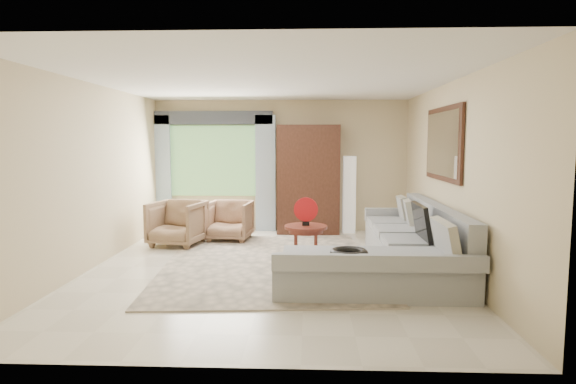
{
  "coord_description": "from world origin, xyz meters",
  "views": [
    {
      "loc": [
        0.53,
        -6.61,
        1.78
      ],
      "look_at": [
        0.25,
        0.35,
        1.05
      ],
      "focal_mm": 30.0,
      "sensor_mm": 36.0,
      "label": 1
    }
  ],
  "objects_px": {
    "tv_screen": "(422,222)",
    "floor_lamp": "(349,195)",
    "potted_plant": "(160,219)",
    "sectional_sofa": "(400,253)",
    "armoire": "(308,179)",
    "coffee_table": "(306,246)",
    "armchair_left": "(177,223)",
    "armchair_right": "(229,221)"
  },
  "relations": [
    {
      "from": "tv_screen",
      "to": "potted_plant",
      "type": "distance_m",
      "value": 5.14
    },
    {
      "from": "sectional_sofa",
      "to": "armoire",
      "type": "xyz_separation_m",
      "value": [
        -1.23,
        2.9,
        0.77
      ]
    },
    {
      "from": "sectional_sofa",
      "to": "armoire",
      "type": "distance_m",
      "value": 3.24
    },
    {
      "from": "armoire",
      "to": "tv_screen",
      "type": "bearing_deg",
      "value": -63.16
    },
    {
      "from": "armchair_right",
      "to": "potted_plant",
      "type": "height_order",
      "value": "armchair_right"
    },
    {
      "from": "armchair_left",
      "to": "potted_plant",
      "type": "relative_size",
      "value": 1.44
    },
    {
      "from": "coffee_table",
      "to": "armoire",
      "type": "relative_size",
      "value": 0.29
    },
    {
      "from": "tv_screen",
      "to": "armchair_left",
      "type": "distance_m",
      "value": 4.13
    },
    {
      "from": "sectional_sofa",
      "to": "armchair_right",
      "type": "height_order",
      "value": "sectional_sofa"
    },
    {
      "from": "sectional_sofa",
      "to": "tv_screen",
      "type": "distance_m",
      "value": 0.52
    },
    {
      "from": "floor_lamp",
      "to": "coffee_table",
      "type": "bearing_deg",
      "value": -107.17
    },
    {
      "from": "potted_plant",
      "to": "armoire",
      "type": "relative_size",
      "value": 0.28
    },
    {
      "from": "potted_plant",
      "to": "armoire",
      "type": "xyz_separation_m",
      "value": [
        2.86,
        0.28,
        0.75
      ]
    },
    {
      "from": "tv_screen",
      "to": "floor_lamp",
      "type": "height_order",
      "value": "floor_lamp"
    },
    {
      "from": "tv_screen",
      "to": "armoire",
      "type": "height_order",
      "value": "armoire"
    },
    {
      "from": "floor_lamp",
      "to": "sectional_sofa",
      "type": "bearing_deg",
      "value": -81.67
    },
    {
      "from": "armchair_left",
      "to": "potted_plant",
      "type": "distance_m",
      "value": 1.17
    },
    {
      "from": "tv_screen",
      "to": "potted_plant",
      "type": "xyz_separation_m",
      "value": [
        -4.36,
        2.69,
        -0.42
      ]
    },
    {
      "from": "armchair_right",
      "to": "floor_lamp",
      "type": "xyz_separation_m",
      "value": [
        2.23,
        0.86,
        0.39
      ]
    },
    {
      "from": "sectional_sofa",
      "to": "armchair_left",
      "type": "bearing_deg",
      "value": 154.9
    },
    {
      "from": "tv_screen",
      "to": "coffee_table",
      "type": "distance_m",
      "value": 1.62
    },
    {
      "from": "coffee_table",
      "to": "armoire",
      "type": "bearing_deg",
      "value": 89.2
    },
    {
      "from": "coffee_table",
      "to": "armchair_left",
      "type": "distance_m",
      "value": 2.61
    },
    {
      "from": "armchair_left",
      "to": "floor_lamp",
      "type": "height_order",
      "value": "floor_lamp"
    },
    {
      "from": "tv_screen",
      "to": "potted_plant",
      "type": "relative_size",
      "value": 1.25
    },
    {
      "from": "tv_screen",
      "to": "armchair_left",
      "type": "bearing_deg",
      "value": 155.63
    },
    {
      "from": "armoire",
      "to": "floor_lamp",
      "type": "relative_size",
      "value": 1.4
    },
    {
      "from": "coffee_table",
      "to": "armchair_right",
      "type": "bearing_deg",
      "value": 126.91
    },
    {
      "from": "sectional_sofa",
      "to": "armchair_right",
      "type": "bearing_deg",
      "value": 141.72
    },
    {
      "from": "sectional_sofa",
      "to": "floor_lamp",
      "type": "relative_size",
      "value": 2.31
    },
    {
      "from": "floor_lamp",
      "to": "armchair_right",
      "type": "bearing_deg",
      "value": -158.98
    },
    {
      "from": "sectional_sofa",
      "to": "coffee_table",
      "type": "xyz_separation_m",
      "value": [
        -1.27,
        0.25,
        0.03
      ]
    },
    {
      "from": "armoire",
      "to": "potted_plant",
      "type": "bearing_deg",
      "value": -174.45
    },
    {
      "from": "armchair_left",
      "to": "floor_lamp",
      "type": "xyz_separation_m",
      "value": [
        3.05,
        1.33,
        0.36
      ]
    },
    {
      "from": "armchair_left",
      "to": "sectional_sofa",
      "type": "bearing_deg",
      "value": -12.91
    },
    {
      "from": "armchair_left",
      "to": "armoire",
      "type": "bearing_deg",
      "value": 41.61
    },
    {
      "from": "potted_plant",
      "to": "coffee_table",
      "type": "bearing_deg",
      "value": -39.98
    },
    {
      "from": "armchair_right",
      "to": "armoire",
      "type": "height_order",
      "value": "armoire"
    },
    {
      "from": "potted_plant",
      "to": "armchair_left",
      "type": "bearing_deg",
      "value": -58.03
    },
    {
      "from": "armoire",
      "to": "sectional_sofa",
      "type": "bearing_deg",
      "value": -66.94
    },
    {
      "from": "tv_screen",
      "to": "armoire",
      "type": "bearing_deg",
      "value": 116.84
    },
    {
      "from": "armchair_right",
      "to": "floor_lamp",
      "type": "bearing_deg",
      "value": 26.85
    }
  ]
}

